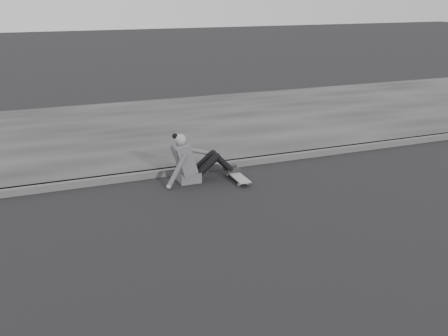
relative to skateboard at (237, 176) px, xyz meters
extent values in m
plane|color=black|center=(1.04, -1.89, -0.07)|extent=(80.00, 80.00, 0.00)
cube|color=#4C4C4C|center=(1.04, 0.69, -0.01)|extent=(24.00, 0.16, 0.12)
cube|color=#353535|center=(1.04, 3.71, -0.01)|extent=(24.00, 6.00, 0.12)
cylinder|color=#A1A19C|center=(-0.07, -0.26, -0.04)|extent=(0.03, 0.05, 0.05)
cylinder|color=#A1A19C|center=(0.08, -0.26, -0.04)|extent=(0.03, 0.05, 0.05)
cylinder|color=#A1A19C|center=(-0.07, 0.26, -0.04)|extent=(0.03, 0.05, 0.05)
cylinder|color=#A1A19C|center=(0.08, 0.26, -0.04)|extent=(0.03, 0.05, 0.05)
cube|color=#303033|center=(0.00, -0.26, -0.02)|extent=(0.16, 0.04, 0.03)
cube|color=#303033|center=(0.00, 0.26, -0.02)|extent=(0.16, 0.04, 0.03)
cube|color=gray|center=(0.00, 0.00, 0.01)|extent=(0.20, 0.78, 0.02)
cube|color=#525254|center=(-0.80, 0.25, 0.02)|extent=(0.36, 0.34, 0.18)
cube|color=#525254|center=(-0.87, 0.25, 0.36)|extent=(0.37, 0.40, 0.57)
cube|color=#525254|center=(-1.00, 0.25, 0.48)|extent=(0.14, 0.30, 0.20)
cylinder|color=gray|center=(-0.92, 0.25, 0.60)|extent=(0.09, 0.09, 0.08)
sphere|color=gray|center=(-0.93, 0.25, 0.69)|extent=(0.20, 0.20, 0.20)
sphere|color=black|center=(-1.02, 0.27, 0.76)|extent=(0.09, 0.09, 0.09)
cylinder|color=black|center=(-0.48, 0.16, 0.21)|extent=(0.43, 0.13, 0.39)
cylinder|color=black|center=(-0.48, 0.34, 0.21)|extent=(0.43, 0.13, 0.39)
cylinder|color=black|center=(-0.18, 0.16, 0.21)|extent=(0.35, 0.11, 0.36)
cylinder|color=black|center=(-0.18, 0.34, 0.21)|extent=(0.35, 0.11, 0.36)
sphere|color=black|center=(-0.32, 0.16, 0.35)|extent=(0.13, 0.13, 0.13)
sphere|color=black|center=(-0.32, 0.34, 0.35)|extent=(0.13, 0.13, 0.13)
cube|color=#252525|center=(0.00, 0.16, 0.05)|extent=(0.24, 0.08, 0.07)
cube|color=#252525|center=(0.00, 0.34, 0.05)|extent=(0.24, 0.08, 0.07)
cylinder|color=#525254|center=(-1.07, 0.04, 0.22)|extent=(0.38, 0.08, 0.58)
sphere|color=gray|center=(-1.22, 0.03, -0.03)|extent=(0.08, 0.08, 0.08)
cylinder|color=#525254|center=(-0.63, 0.41, 0.42)|extent=(0.48, 0.08, 0.21)
camera|label=1|loc=(-3.17, -7.47, 3.01)|focal=40.00mm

